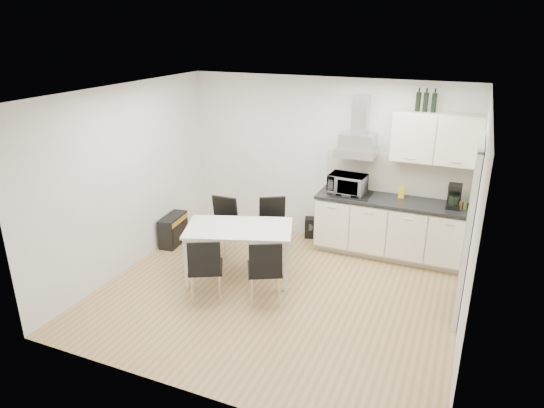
{
  "coord_description": "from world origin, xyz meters",
  "views": [
    {
      "loc": [
        2.12,
        -5.14,
        3.34
      ],
      "look_at": [
        -0.22,
        0.38,
        1.1
      ],
      "focal_mm": 32.0,
      "sensor_mm": 36.0,
      "label": 1
    }
  ],
  "objects_px": {
    "kitchenette": "(395,204)",
    "chair_near_right": "(265,270)",
    "chair_near_left": "(206,268)",
    "chair_far_right": "(274,228)",
    "floor_speaker": "(311,228)",
    "dining_table": "(239,233)",
    "chair_far_left": "(220,228)",
    "guitar_amp": "(173,230)"
  },
  "relations": [
    {
      "from": "kitchenette",
      "to": "chair_near_right",
      "type": "distance_m",
      "value": 2.34
    },
    {
      "from": "chair_far_right",
      "to": "chair_near_right",
      "type": "height_order",
      "value": "same"
    },
    {
      "from": "kitchenette",
      "to": "dining_table",
      "type": "bearing_deg",
      "value": -140.7
    },
    {
      "from": "chair_near_right",
      "to": "chair_far_right",
      "type": "bearing_deg",
      "value": 80.45
    },
    {
      "from": "chair_near_left",
      "to": "guitar_amp",
      "type": "height_order",
      "value": "chair_near_left"
    },
    {
      "from": "kitchenette",
      "to": "chair_near_right",
      "type": "bearing_deg",
      "value": -122.79
    },
    {
      "from": "chair_far_right",
      "to": "floor_speaker",
      "type": "relative_size",
      "value": 2.62
    },
    {
      "from": "chair_far_right",
      "to": "chair_near_left",
      "type": "distance_m",
      "value": 1.53
    },
    {
      "from": "kitchenette",
      "to": "chair_near_right",
      "type": "relative_size",
      "value": 2.86
    },
    {
      "from": "guitar_amp",
      "to": "chair_near_right",
      "type": "bearing_deg",
      "value": -32.57
    },
    {
      "from": "kitchenette",
      "to": "chair_far_left",
      "type": "distance_m",
      "value": 2.64
    },
    {
      "from": "chair_far_right",
      "to": "floor_speaker",
      "type": "distance_m",
      "value": 0.94
    },
    {
      "from": "chair_far_left",
      "to": "chair_far_right",
      "type": "relative_size",
      "value": 1.0
    },
    {
      "from": "chair_near_left",
      "to": "chair_near_right",
      "type": "xyz_separation_m",
      "value": [
        0.71,
        0.25,
        0.0
      ]
    },
    {
      "from": "chair_near_left",
      "to": "chair_near_right",
      "type": "relative_size",
      "value": 1.0
    },
    {
      "from": "dining_table",
      "to": "chair_far_right",
      "type": "relative_size",
      "value": 1.84
    },
    {
      "from": "guitar_amp",
      "to": "floor_speaker",
      "type": "bearing_deg",
      "value": 23.1
    },
    {
      "from": "dining_table",
      "to": "chair_far_right",
      "type": "bearing_deg",
      "value": 58.78
    },
    {
      "from": "chair_near_right",
      "to": "dining_table",
      "type": "bearing_deg",
      "value": 115.18
    },
    {
      "from": "chair_far_left",
      "to": "chair_near_left",
      "type": "distance_m",
      "value": 1.28
    },
    {
      "from": "kitchenette",
      "to": "dining_table",
      "type": "xyz_separation_m",
      "value": [
        -1.83,
        -1.5,
        -0.16
      ]
    },
    {
      "from": "dining_table",
      "to": "chair_far_right",
      "type": "xyz_separation_m",
      "value": [
        0.18,
        0.81,
        -0.23
      ]
    },
    {
      "from": "chair_far_left",
      "to": "guitar_amp",
      "type": "height_order",
      "value": "chair_far_left"
    },
    {
      "from": "chair_far_left",
      "to": "kitchenette",
      "type": "bearing_deg",
      "value": -158.68
    },
    {
      "from": "dining_table",
      "to": "chair_far_right",
      "type": "height_order",
      "value": "chair_far_right"
    },
    {
      "from": "chair_far_right",
      "to": "guitar_amp",
      "type": "bearing_deg",
      "value": -21.99
    },
    {
      "from": "chair_far_right",
      "to": "guitar_amp",
      "type": "relative_size",
      "value": 1.47
    },
    {
      "from": "kitchenette",
      "to": "chair_near_left",
      "type": "bearing_deg",
      "value": -131.81
    },
    {
      "from": "chair_far_left",
      "to": "floor_speaker",
      "type": "distance_m",
      "value": 1.6
    },
    {
      "from": "chair_near_left",
      "to": "guitar_amp",
      "type": "distance_m",
      "value": 1.84
    },
    {
      "from": "dining_table",
      "to": "chair_near_left",
      "type": "distance_m",
      "value": 0.74
    },
    {
      "from": "guitar_amp",
      "to": "kitchenette",
      "type": "bearing_deg",
      "value": 9.47
    },
    {
      "from": "kitchenette",
      "to": "dining_table",
      "type": "distance_m",
      "value": 2.37
    },
    {
      "from": "kitchenette",
      "to": "chair_near_left",
      "type": "height_order",
      "value": "kitchenette"
    },
    {
      "from": "kitchenette",
      "to": "chair_near_right",
      "type": "xyz_separation_m",
      "value": [
        -1.25,
        -1.94,
        -0.39
      ]
    },
    {
      "from": "chair_far_right",
      "to": "guitar_amp",
      "type": "height_order",
      "value": "chair_far_right"
    },
    {
      "from": "chair_far_left",
      "to": "floor_speaker",
      "type": "relative_size",
      "value": 2.62
    },
    {
      "from": "dining_table",
      "to": "kitchenette",
      "type": "bearing_deg",
      "value": 20.29
    },
    {
      "from": "chair_far_left",
      "to": "chair_near_left",
      "type": "height_order",
      "value": "same"
    },
    {
      "from": "chair_near_right",
      "to": "kitchenette",
      "type": "bearing_deg",
      "value": 29.97
    },
    {
      "from": "chair_near_left",
      "to": "guitar_amp",
      "type": "xyz_separation_m",
      "value": [
        -1.34,
        1.25,
        -0.2
      ]
    },
    {
      "from": "kitchenette",
      "to": "dining_table",
      "type": "height_order",
      "value": "kitchenette"
    }
  ]
}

